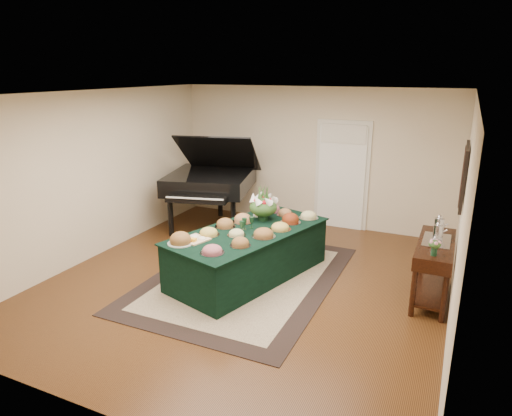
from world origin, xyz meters
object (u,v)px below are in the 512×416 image
at_px(floral_centerpiece, 263,204).
at_px(mahogany_sideboard, 435,255).
at_px(buffet_table, 249,253).
at_px(grand_piano, 211,180).

xyz_separation_m(floral_centerpiece, mahogany_sideboard, (2.55, -0.15, -0.36)).
xyz_separation_m(buffet_table, grand_piano, (-1.65, 1.76, 0.57)).
bearing_deg(floral_centerpiece, mahogany_sideboard, -3.41).
xyz_separation_m(buffet_table, floral_centerpiece, (0.00, 0.53, 0.63)).
height_order(grand_piano, mahogany_sideboard, grand_piano).
relative_size(buffet_table, grand_piano, 1.29).
bearing_deg(grand_piano, mahogany_sideboard, -18.22).
bearing_deg(mahogany_sideboard, grand_piano, 161.78).
bearing_deg(floral_centerpiece, grand_piano, 143.35).
bearing_deg(buffet_table, floral_centerpiece, 89.73).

